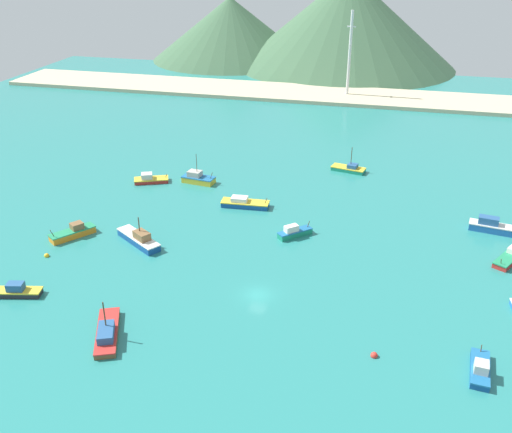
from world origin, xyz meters
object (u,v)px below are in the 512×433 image
(fishing_boat_6, at_px, (349,169))
(buoy_0, at_px, (374,355))
(fishing_boat_11, at_px, (492,226))
(fishing_boat_5, at_px, (511,256))
(fishing_boat_3, at_px, (294,232))
(fishing_boat_2, at_px, (480,369))
(fishing_boat_10, at_px, (244,203))
(fishing_boat_8, at_px, (73,232))
(buoy_1, at_px, (47,256))
(fishing_boat_4, at_px, (139,239))
(fishing_boat_1, at_px, (107,332))
(fishing_boat_12, at_px, (10,291))
(radio_tower, at_px, (350,54))
(fishing_boat_7, at_px, (150,179))
(fishing_boat_9, at_px, (198,178))

(fishing_boat_6, relative_size, buoy_0, 8.65)
(fishing_boat_11, bearing_deg, fishing_boat_5, -78.73)
(fishing_boat_3, height_order, fishing_boat_6, fishing_boat_6)
(fishing_boat_2, bearing_deg, fishing_boat_10, 135.69)
(fishing_boat_8, xyz_separation_m, buoy_1, (-0.73, -7.81, -0.71))
(fishing_boat_2, relative_size, fishing_boat_4, 0.71)
(fishing_boat_1, distance_m, fishing_boat_12, 20.35)
(fishing_boat_12, height_order, radio_tower, radio_tower)
(fishing_boat_8, height_order, fishing_boat_10, fishing_boat_8)
(fishing_boat_7, height_order, fishing_boat_9, fishing_boat_9)
(fishing_boat_6, bearing_deg, buoy_1, -131.53)
(fishing_boat_4, bearing_deg, fishing_boat_3, 19.66)
(fishing_boat_7, height_order, buoy_0, fishing_boat_7)
(fishing_boat_1, distance_m, fishing_boat_6, 75.83)
(fishing_boat_7, bearing_deg, buoy_1, -96.57)
(fishing_boat_10, bearing_deg, fishing_boat_7, 162.88)
(fishing_boat_1, xyz_separation_m, fishing_boat_5, (57.85, 36.41, -0.08))
(fishing_boat_7, bearing_deg, buoy_0, -42.52)
(fishing_boat_5, relative_size, fishing_boat_11, 1.07)
(fishing_boat_10, height_order, fishing_boat_12, fishing_boat_10)
(fishing_boat_12, height_order, buoy_0, fishing_boat_12)
(fishing_boat_5, height_order, fishing_boat_6, fishing_boat_6)
(fishing_boat_2, bearing_deg, radio_tower, 102.87)
(fishing_boat_8, relative_size, buoy_1, 9.34)
(fishing_boat_8, xyz_separation_m, fishing_boat_11, (75.80, 20.99, 0.20))
(fishing_boat_6, bearing_deg, fishing_boat_12, -125.16)
(fishing_boat_4, relative_size, fishing_boat_12, 1.00)
(fishing_boat_7, bearing_deg, fishing_boat_8, -96.90)
(fishing_boat_7, bearing_deg, radio_tower, 67.85)
(fishing_boat_1, bearing_deg, fishing_boat_12, 163.44)
(fishing_boat_4, distance_m, radio_tower, 117.92)
(fishing_boat_5, bearing_deg, fishing_boat_3, -178.81)
(fishing_boat_5, bearing_deg, radio_tower, 110.61)
(fishing_boat_5, height_order, fishing_boat_7, fishing_boat_7)
(fishing_boat_7, bearing_deg, fishing_boat_1, -72.72)
(fishing_boat_7, relative_size, fishing_boat_8, 0.99)
(fishing_boat_1, bearing_deg, fishing_boat_10, 80.83)
(fishing_boat_11, relative_size, radio_tower, 0.32)
(fishing_boat_9, distance_m, buoy_0, 66.43)
(fishing_boat_6, bearing_deg, radio_tower, 96.33)
(fishing_boat_11, xyz_separation_m, buoy_1, (-76.54, -28.80, -0.91))
(fishing_boat_11, bearing_deg, buoy_0, -114.86)
(fishing_boat_3, distance_m, radio_tower, 105.61)
(fishing_boat_4, distance_m, fishing_boat_12, 23.84)
(buoy_0, bearing_deg, fishing_boat_4, 153.86)
(fishing_boat_8, relative_size, fishing_boat_10, 0.83)
(fishing_boat_11, bearing_deg, fishing_boat_10, -179.32)
(fishing_boat_6, height_order, fishing_boat_11, fishing_boat_6)
(fishing_boat_12, height_order, buoy_1, fishing_boat_12)
(fishing_boat_6, distance_m, buoy_1, 71.16)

